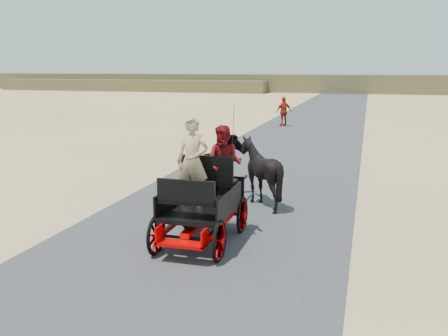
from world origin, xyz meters
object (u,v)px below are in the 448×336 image
(horse_right, at_px, (260,172))
(horse_left, at_px, (219,170))
(carriage, at_px, (202,224))
(pedestrian, at_px, (284,111))

(horse_right, bearing_deg, horse_left, 0.00)
(carriage, height_order, pedestrian, pedestrian)
(horse_left, bearing_deg, carriage, 100.39)
(horse_left, relative_size, horse_right, 1.18)
(carriage, distance_m, horse_right, 3.09)
(carriage, bearing_deg, pedestrian, 94.81)
(horse_right, bearing_deg, carriage, 79.61)
(carriage, distance_m, horse_left, 3.09)
(carriage, relative_size, pedestrian, 1.39)
(horse_left, bearing_deg, pedestrian, -86.17)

